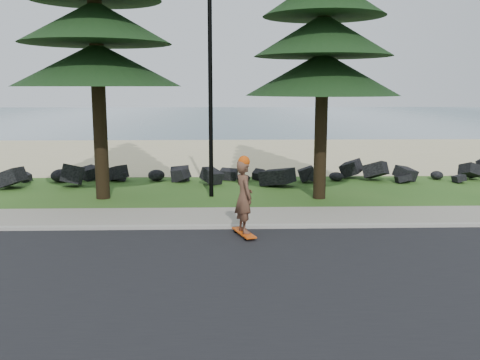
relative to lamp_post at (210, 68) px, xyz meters
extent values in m
plane|color=#2B561B|center=(0.00, -3.20, -4.13)|extent=(160.00, 160.00, 0.00)
cube|color=black|center=(0.00, -7.70, -4.12)|extent=(160.00, 7.00, 0.02)
cube|color=#AAA599|center=(0.00, -4.10, -4.08)|extent=(160.00, 0.20, 0.10)
cube|color=gray|center=(0.00, -3.00, -4.09)|extent=(160.00, 2.00, 0.08)
cube|color=#C4BC83|center=(0.00, 11.30, -4.13)|extent=(160.00, 15.00, 0.01)
cube|color=#355966|center=(0.00, 47.80, -4.13)|extent=(160.00, 58.00, 0.01)
cylinder|color=black|center=(3.50, -0.40, 1.87)|extent=(0.40, 0.40, 12.00)
cylinder|color=black|center=(0.00, 0.00, -0.13)|extent=(0.14, 0.14, 8.00)
cube|color=#CC460C|center=(0.89, -4.83, -4.03)|extent=(0.58, 1.07, 0.03)
imported|color=brown|center=(0.89, -4.83, -3.14)|extent=(0.60, 0.74, 1.75)
sphere|color=#CE480B|center=(0.89, -4.83, -2.30)|extent=(0.28, 0.28, 0.28)
camera|label=1|loc=(0.43, -17.27, -0.56)|focal=40.00mm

